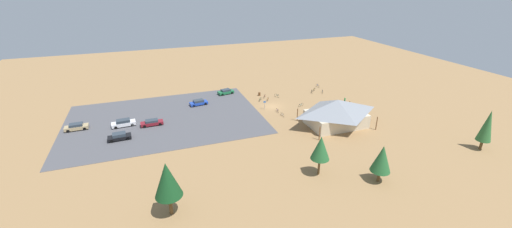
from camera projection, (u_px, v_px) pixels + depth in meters
name	position (u px, v px, depth m)	size (l,w,h in m)	color
ground	(273.00, 106.00, 76.99)	(160.00, 160.00, 0.00)	#937047
parking_lot_asphalt	(165.00, 119.00, 70.17)	(41.89, 30.13, 0.05)	#4C4C51
bike_pavilion	(337.00, 111.00, 65.93)	(13.64, 9.80, 5.77)	beige
trash_bin	(259.00, 94.00, 83.91)	(0.60, 0.60, 0.90)	brown
lot_sign	(265.00, 104.00, 74.68)	(0.56, 0.08, 2.20)	#99999E
pine_center	(487.00, 126.00, 55.83)	(2.43, 2.43, 7.70)	brown
pine_far_east	(382.00, 159.00, 47.10)	(3.02, 3.02, 6.14)	brown
pine_west	(321.00, 148.00, 48.47)	(2.96, 2.96, 6.75)	brown
pine_east	(167.00, 180.00, 39.79)	(3.58, 3.58, 7.83)	brown
bicycle_teal_edge_south	(301.00, 105.00, 76.80)	(1.64, 0.76, 0.79)	black
bicycle_black_trailside	(312.00, 92.00, 85.78)	(0.72, 1.58, 0.88)	black
bicycle_silver_yard_front	(322.00, 91.00, 86.07)	(0.83, 1.58, 0.79)	black
bicycle_purple_yard_right	(277.00, 110.00, 73.67)	(0.48, 1.64, 0.81)	black
bicycle_white_yard_left	(282.00, 115.00, 71.36)	(0.48, 1.62, 0.78)	black
bicycle_red_lone_west	(265.00, 96.00, 82.43)	(0.99, 1.35, 0.79)	black
bicycle_yellow_near_porch	(314.00, 90.00, 87.41)	(1.28, 1.20, 0.83)	black
bicycle_green_back_row	(260.00, 99.00, 80.26)	(1.19, 1.46, 0.85)	black
bicycle_blue_near_sign	(318.00, 86.00, 90.64)	(0.48, 1.73, 0.83)	black
bicycle_orange_mid_cluster	(268.00, 99.00, 80.38)	(1.09, 1.35, 0.84)	black
bicycle_teal_front_row	(277.00, 96.00, 82.93)	(0.70, 1.64, 0.79)	black
car_tan_second_row	(76.00, 127.00, 64.69)	(4.50, 1.93, 1.39)	tan
car_maroon_near_entry	(152.00, 123.00, 66.68)	(4.63, 1.81, 1.28)	maroon
car_blue_end_stall	(199.00, 102.00, 77.45)	(4.52, 2.40, 1.33)	#1E42B2
car_white_back_corner	(124.00, 123.00, 66.31)	(4.90, 2.22, 1.48)	white
car_green_mid_lot	(226.00, 92.00, 84.80)	(4.51, 2.64, 1.34)	#1E6B3D
car_black_inner_stall	(119.00, 136.00, 60.78)	(4.36, 2.08, 1.36)	black
visitor_by_pavilion	(345.00, 100.00, 78.23)	(0.36, 0.36, 1.75)	#2D3347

